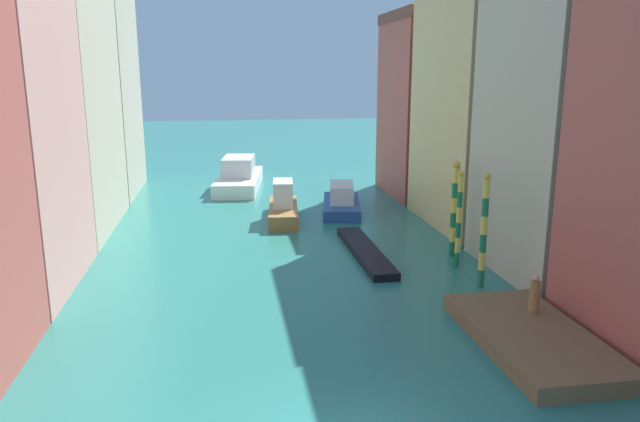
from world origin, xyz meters
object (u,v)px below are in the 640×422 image
mooring_pole_0 (484,230)px  gondola_black (365,251)px  mooring_pole_2 (454,208)px  motorboat_1 (341,201)px  motorboat_0 (283,206)px  person_on_dock (535,295)px  mooring_pole_1 (459,219)px  waterfront_dock (532,338)px  vaporetto_white (239,177)px

mooring_pole_0 → gondola_black: bearing=125.9°
mooring_pole_0 → mooring_pole_2: bearing=84.0°
motorboat_1 → mooring_pole_0: bearing=-78.0°
motorboat_0 → motorboat_1: (4.00, 1.52, -0.15)m
mooring_pole_0 → motorboat_1: bearing=102.0°
person_on_dock → mooring_pole_0: size_ratio=0.29×
person_on_dock → mooring_pole_1: (-0.15, 6.88, 1.12)m
motorboat_0 → motorboat_1: motorboat_0 is taller
gondola_black → waterfront_dock: bearing=-73.7°
mooring_pole_0 → vaporetto_white: size_ratio=0.52×
mooring_pole_2 → mooring_pole_1: bearing=-104.9°
waterfront_dock → gondola_black: 11.33m
vaporetto_white → motorboat_1: (6.40, -9.18, -0.21)m
mooring_pole_1 → motorboat_0: bearing=124.0°
mooring_pole_2 → motorboat_0: mooring_pole_2 is taller
person_on_dock → vaporetto_white: size_ratio=0.15×
gondola_black → motorboat_1: (0.68, 9.52, 0.50)m
person_on_dock → vaporetto_white: vaporetto_white is taller
gondola_black → mooring_pole_1: bearing=-34.0°
mooring_pole_1 → mooring_pole_2: 1.82m
mooring_pole_2 → motorboat_1: size_ratio=0.74×
waterfront_dock → mooring_pole_0: size_ratio=1.45×
person_on_dock → motorboat_1: person_on_dock is taller
vaporetto_white → gondola_black: size_ratio=1.16×
mooring_pole_1 → mooring_pole_2: bearing=75.1°
person_on_dock → motorboat_1: (-3.28, 18.98, -0.55)m
motorboat_0 → vaporetto_white: bearing=102.6°
mooring_pole_0 → vaporetto_white: mooring_pole_0 is taller
waterfront_dock → mooring_pole_2: (1.10, 10.05, 2.17)m
mooring_pole_0 → vaporetto_white: (-9.54, 23.98, -1.63)m
mooring_pole_2 → motorboat_0: size_ratio=0.77×
mooring_pole_1 → motorboat_1: (-3.14, 12.10, -1.66)m
waterfront_dock → mooring_pole_1: bearing=85.6°
mooring_pole_1 → motorboat_1: size_ratio=0.71×
mooring_pole_0 → vaporetto_white: bearing=111.7°
mooring_pole_1 → gondola_black: 5.09m
mooring_pole_2 → vaporetto_white: (-10.00, 19.53, -1.56)m
person_on_dock → motorboat_0: bearing=112.7°
gondola_black → motorboat_0: size_ratio=1.31×
mooring_pole_2 → vaporetto_white: 22.00m
mooring_pole_2 → gondola_black: size_ratio=0.59×
vaporetto_white → mooring_pole_1: bearing=-65.9°
motorboat_0 → motorboat_1: bearing=20.8°
waterfront_dock → motorboat_0: bearing=109.0°
mooring_pole_1 → motorboat_0: size_ratio=0.74×
mooring_pole_0 → mooring_pole_1: bearing=90.0°
person_on_dock → mooring_pole_1: bearing=91.2°
mooring_pole_1 → motorboat_1: bearing=104.5°
vaporetto_white → motorboat_0: (2.40, -10.71, -0.07)m
mooring_pole_2 → motorboat_1: (-3.60, 10.35, -1.77)m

